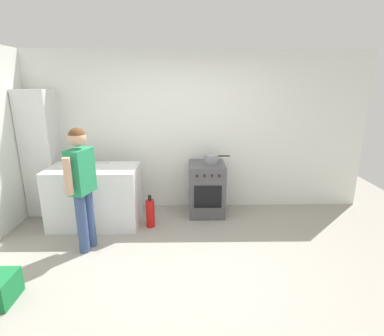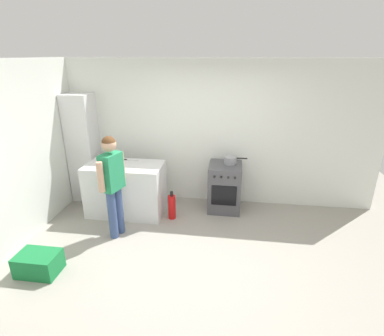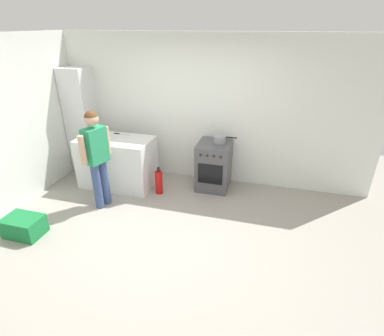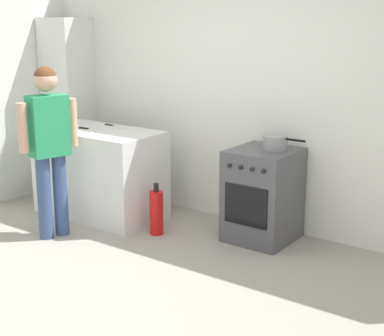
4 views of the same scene
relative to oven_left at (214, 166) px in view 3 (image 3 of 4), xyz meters
name	(u,v)px [view 3 (image 3 of 4)]	position (x,y,z in m)	size (l,w,h in m)	color
ground_plane	(166,236)	(-0.35, -1.58, -0.43)	(8.00, 8.00, 0.00)	gray
back_wall	(200,111)	(-0.35, 0.37, 0.87)	(6.00, 0.10, 2.60)	silver
side_wall_left	(13,124)	(-2.95, -1.18, 0.87)	(0.10, 3.10, 2.60)	silver
counter_unit	(117,162)	(-1.70, -0.38, 0.02)	(1.30, 0.70, 0.90)	silver
oven_left	(214,166)	(0.00, 0.00, 0.00)	(0.57, 0.62, 0.85)	#4C4C51
pot	(220,139)	(0.08, 0.06, 0.49)	(0.40, 0.22, 0.13)	gray
knife_utility	(102,138)	(-1.92, -0.43, 0.48)	(0.25, 0.05, 0.01)	silver
knife_carving	(121,134)	(-1.69, -0.14, 0.48)	(0.33, 0.06, 0.01)	silver
knife_bread	(101,142)	(-1.83, -0.59, 0.48)	(0.35, 0.11, 0.01)	silver
person	(96,152)	(-1.61, -1.09, 0.51)	(0.28, 0.55, 1.59)	#384C7A
fire_extinguisher	(159,182)	(-0.87, -0.48, -0.21)	(0.13, 0.13, 0.50)	red
recycling_crate_lower	(24,226)	(-2.29, -2.07, -0.29)	(0.52, 0.36, 0.28)	#197238
larder_cabinet	(82,121)	(-2.65, 0.10, 0.57)	(0.48, 0.44, 2.00)	silver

